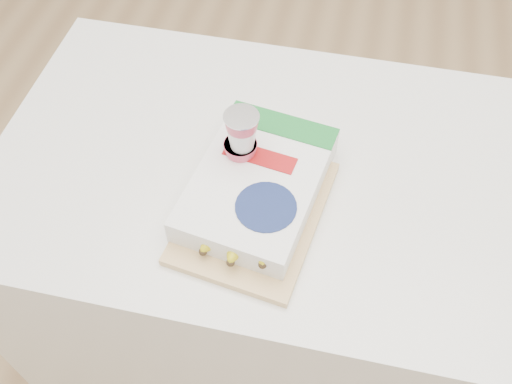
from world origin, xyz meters
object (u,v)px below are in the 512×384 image
(yogurt_stack, at_px, (241,142))
(cereal_box, at_px, (258,185))
(cutting_board, at_px, (255,212))
(bananas, at_px, (247,220))
(table, at_px, (259,263))

(yogurt_stack, bearing_deg, cereal_box, -47.52)
(cutting_board, bearing_deg, bananas, -86.97)
(cereal_box, bearing_deg, cutting_board, -76.43)
(table, relative_size, yogurt_stack, 7.19)
(cutting_board, height_order, yogurt_stack, yogurt_stack)
(bananas, height_order, cereal_box, bananas)
(cutting_board, relative_size, cereal_box, 0.91)
(bananas, bearing_deg, cutting_board, 84.67)
(cereal_box, bearing_deg, bananas, -81.41)
(table, distance_m, cutting_board, 0.41)
(table, relative_size, cutting_board, 3.38)
(cutting_board, bearing_deg, table, 105.99)
(cereal_box, bearing_deg, yogurt_stack, 141.54)
(table, xyz_separation_m, cereal_box, (0.01, -0.08, 0.42))
(yogurt_stack, height_order, cereal_box, yogurt_stack)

